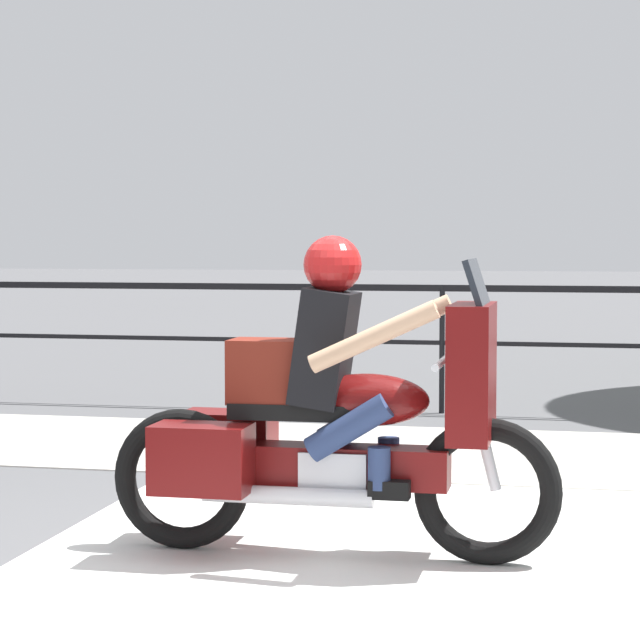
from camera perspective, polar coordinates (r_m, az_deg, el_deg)
The scene contains 5 objects.
ground_plane at distance 6.15m, azimuth -0.18°, elevation -11.28°, with size 120.00×120.00×0.00m, color #565659.
sidewalk_band at distance 9.43m, azimuth 4.15°, elevation -6.00°, with size 44.00×2.40×0.01m, color #B7B2A8.
crosswalk_band at distance 5.92m, azimuth 1.34°, elevation -11.83°, with size 3.40×6.00×0.01m, color silver.
fence_railing at distance 11.44m, azimuth 5.61°, elevation 0.36°, with size 36.00×0.05×1.18m.
motorcycle at distance 6.22m, azimuth 0.58°, elevation -4.45°, with size 2.28×0.76×1.61m.
Camera 1 is at (1.24, -5.81, 1.58)m, focal length 70.00 mm.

